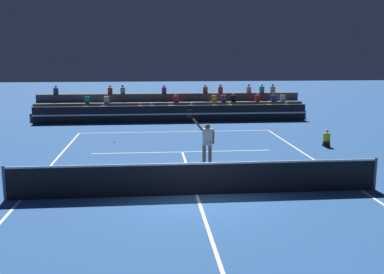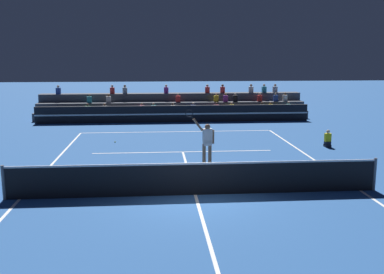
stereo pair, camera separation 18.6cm
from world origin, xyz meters
TOP-DOWN VIEW (x-y plane):
  - ground_plane at (0.00, 0.00)m, footprint 120.00×120.00m
  - court_lines at (0.00, 0.00)m, footprint 11.10×23.90m
  - tennis_net at (0.00, 0.00)m, footprint 12.00×0.10m
  - sponsor_banner_wall at (0.00, 15.68)m, footprint 18.00×0.26m
  - bleacher_stand at (0.03, 18.21)m, footprint 18.80×2.85m
  - ball_kid_courtside at (7.09, 6.99)m, footprint 0.30×0.36m
  - tennis_player at (0.80, 3.76)m, footprint 1.24×0.32m
  - tennis_ball at (-3.31, 8.93)m, footprint 0.07×0.07m

SIDE VIEW (x-z plane):
  - ground_plane at x=0.00m, z-range 0.00..0.00m
  - court_lines at x=0.00m, z-range 0.00..0.01m
  - tennis_ball at x=-3.31m, z-range 0.00..0.07m
  - ball_kid_courtside at x=7.09m, z-range -0.09..0.75m
  - tennis_net at x=0.00m, z-range -0.01..1.09m
  - sponsor_banner_wall at x=0.00m, z-range 0.00..1.10m
  - bleacher_stand at x=0.03m, z-range -0.49..1.79m
  - tennis_player at x=0.80m, z-range -0.20..2.17m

